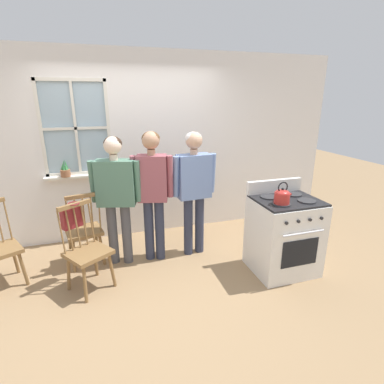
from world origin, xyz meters
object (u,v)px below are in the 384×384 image
(person_teen_center, at_px, (153,185))
(kettle, at_px, (282,196))
(potted_plant, at_px, (65,171))
(person_elderly_left, at_px, (116,189))
(chair_by_window, at_px, (87,252))
(stove, at_px, (284,234))
(chair_center_cluster, at_px, (84,232))
(handbag, at_px, (71,216))
(person_adult_right, at_px, (194,182))

(person_teen_center, relative_size, kettle, 6.79)
(kettle, distance_m, potted_plant, 2.88)
(person_elderly_left, relative_size, kettle, 6.60)
(chair_by_window, relative_size, person_teen_center, 0.59)
(chair_by_window, bearing_deg, stove, -41.59)
(chair_center_cluster, xyz_separation_m, kettle, (2.15, -1.01, 0.58))
(person_teen_center, bearing_deg, handbag, -151.77)
(potted_plant, bearing_deg, stove, -31.52)
(stove, bearing_deg, handbag, 167.97)
(potted_plant, bearing_deg, person_adult_right, -26.80)
(stove, bearing_deg, kettle, -141.65)
(kettle, height_order, potted_plant, potted_plant)
(person_elderly_left, distance_m, stove, 2.11)
(chair_center_cluster, bearing_deg, handbag, 65.26)
(chair_center_cluster, relative_size, handbag, 3.20)
(chair_center_cluster, distance_m, person_teen_center, 1.05)
(person_adult_right, bearing_deg, chair_center_cluster, 169.23)
(handbag, bearing_deg, person_adult_right, 8.39)
(chair_by_window, xyz_separation_m, stove, (2.27, -0.32, 0.03))
(stove, relative_size, kettle, 4.39)
(chair_center_cluster, height_order, kettle, kettle)
(kettle, bearing_deg, stove, 38.35)
(stove, bearing_deg, person_adult_right, 141.20)
(kettle, height_order, handbag, kettle)
(person_teen_center, bearing_deg, kettle, -19.26)
(potted_plant, bearing_deg, kettle, -35.49)
(chair_center_cluster, height_order, stove, stove)
(stove, distance_m, kettle, 0.59)
(person_elderly_left, relative_size, handbag, 5.31)
(chair_by_window, height_order, person_adult_right, person_adult_right)
(person_teen_center, xyz_separation_m, handbag, (-0.95, -0.23, -0.21))
(potted_plant, bearing_deg, person_elderly_left, -50.76)
(person_adult_right, bearing_deg, potted_plant, 148.29)
(chair_by_window, distance_m, person_adult_right, 1.53)
(person_teen_center, distance_m, kettle, 1.55)
(stove, bearing_deg, person_teen_center, 153.01)
(person_teen_center, height_order, kettle, person_teen_center)
(person_teen_center, distance_m, handbag, 1.00)
(handbag, bearing_deg, person_elderly_left, 27.34)
(person_adult_right, height_order, handbag, person_adult_right)
(handbag, bearing_deg, chair_by_window, -56.35)
(chair_center_cluster, xyz_separation_m, potted_plant, (-0.20, 0.66, 0.64))
(chair_by_window, bearing_deg, chair_center_cluster, 60.83)
(stove, bearing_deg, chair_center_cluster, 159.28)
(potted_plant, bearing_deg, chair_by_window, -78.81)
(person_elderly_left, relative_size, person_teen_center, 0.97)
(chair_center_cluster, height_order, person_teen_center, person_teen_center)
(person_elderly_left, xyz_separation_m, potted_plant, (-0.62, 0.76, 0.09))
(stove, distance_m, handbag, 2.47)
(handbag, bearing_deg, kettle, -16.05)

